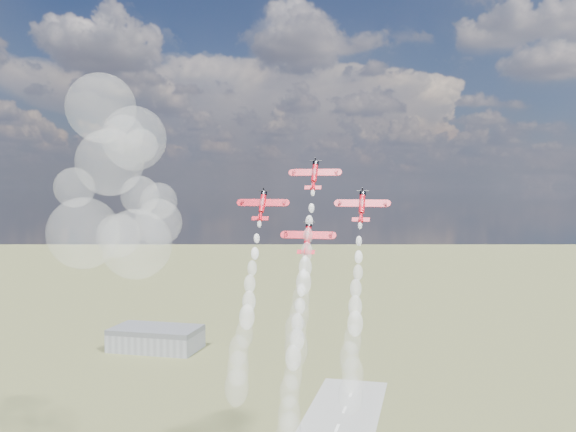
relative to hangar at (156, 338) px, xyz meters
The scene contains 10 objects.
hangar is the anchor object (origin of this frame).
plane_lead 227.86m from the hangar, 53.01° to the right, with size 12.08×6.39×7.87m.
plane_left 221.35m from the hangar, 56.60° to the right, with size 12.08×6.39×7.87m.
plane_right 235.40m from the hangar, 51.04° to the right, with size 12.08×6.39×7.87m.
plane_slot 228.74m from the hangar, 54.41° to the right, with size 12.08×6.39×7.87m.
smoke_trail_lead 231.44m from the hangar, 55.81° to the right, with size 5.68×23.09×37.79m.
smoke_trail_left 226.29m from the hangar, 59.18° to the right, with size 5.48×22.48×38.57m.
smoke_trail_right 240.27m from the hangar, 53.81° to the right, with size 5.56×22.93×38.13m.
smoke_trail_slot 234.85m from the hangar, 56.96° to the right, with size 5.59×22.39×38.08m.
drifted_smoke_cloud 190.50m from the hangar, 67.93° to the right, with size 38.98×32.49×60.45m.
Camera 1 is at (35.75, -141.40, 94.06)m, focal length 38.00 mm.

